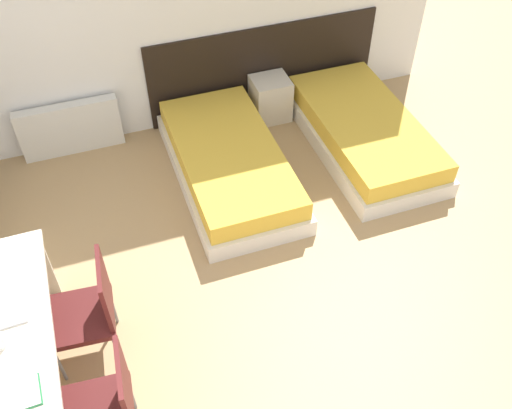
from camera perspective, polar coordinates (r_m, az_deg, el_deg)
name	(u,v)px	position (r m, az deg, el deg)	size (l,w,h in m)	color
wall_back	(185,2)	(5.77, -7.11, 19.42)	(5.43, 0.05, 2.70)	white
headboard_panel	(264,68)	(6.35, 0.79, 13.45)	(2.56, 0.03, 0.98)	black
bed_near_window	(229,164)	(5.56, -2.69, 4.12)	(1.00, 1.99, 0.38)	silver
bed_near_door	(364,132)	(6.03, 10.73, 7.09)	(1.00, 1.99, 0.38)	silver
nightstand	(270,99)	(6.32, 1.44, 10.55)	(0.40, 0.36, 0.48)	beige
radiator	(70,128)	(6.12, -18.07, 7.24)	(1.01, 0.12, 0.56)	silver
desk	(14,371)	(4.01, -23.04, -15.11)	(0.57, 2.05, 0.73)	beige
chair_near_laptop	(89,309)	(4.20, -16.37, -9.97)	(0.50, 0.50, 0.92)	#511919
chair_near_notebook	(106,406)	(3.80, -14.78, -18.89)	(0.50, 0.50, 0.92)	#511919
open_notebook	(14,397)	(3.72, -23.06, -17.29)	(0.31, 0.22, 0.02)	#236B3D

